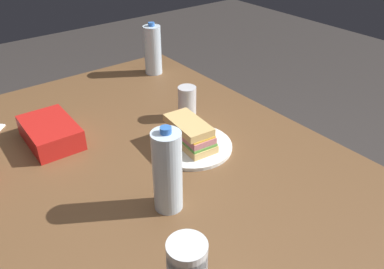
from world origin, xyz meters
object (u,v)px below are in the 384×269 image
(sandwich, at_px, (191,133))
(dining_table, at_px, (166,202))
(chip_bag, at_px, (51,132))
(plastic_cup_stack, at_px, (187,267))
(soda_can_silver, at_px, (187,103))
(paper_plate, at_px, (192,146))
(water_bottle_tall, at_px, (167,171))
(water_bottle_spare, at_px, (153,50))

(sandwich, bearing_deg, dining_table, 119.87)
(chip_bag, bearing_deg, plastic_cup_stack, -177.51)
(plastic_cup_stack, height_order, soda_can_silver, plastic_cup_stack)
(paper_plate, height_order, plastic_cup_stack, plastic_cup_stack)
(chip_bag, distance_m, water_bottle_tall, 0.52)
(sandwich, height_order, soda_can_silver, soda_can_silver)
(water_bottle_tall, bearing_deg, soda_can_silver, -42.77)
(water_bottle_spare, bearing_deg, chip_bag, 115.89)
(chip_bag, bearing_deg, water_bottle_tall, -164.15)
(chip_bag, relative_size, water_bottle_tall, 0.94)
(chip_bag, height_order, soda_can_silver, soda_can_silver)
(paper_plate, bearing_deg, water_bottle_spare, -21.73)
(water_bottle_tall, bearing_deg, sandwich, -49.22)
(paper_plate, relative_size, soda_can_silver, 2.14)
(sandwich, xyz_separation_m, water_bottle_tall, (-0.19, 0.22, 0.06))
(chip_bag, xyz_separation_m, water_bottle_tall, (-0.50, -0.13, 0.08))
(water_bottle_tall, bearing_deg, chip_bag, 14.58)
(chip_bag, relative_size, water_bottle_spare, 0.99)
(sandwich, bearing_deg, plastic_cup_stack, 141.80)
(soda_can_silver, bearing_deg, sandwich, 146.58)
(sandwich, distance_m, plastic_cup_stack, 0.54)
(paper_plate, bearing_deg, plastic_cup_stack, 141.41)
(chip_bag, distance_m, plastic_cup_stack, 0.73)
(dining_table, distance_m, soda_can_silver, 0.41)
(sandwich, height_order, water_bottle_tall, water_bottle_tall)
(chip_bag, bearing_deg, water_bottle_spare, -62.83)
(water_bottle_spare, distance_m, soda_can_silver, 0.45)
(water_bottle_spare, height_order, soda_can_silver, water_bottle_spare)
(sandwich, xyz_separation_m, soda_can_silver, (0.17, -0.11, 0.01))
(dining_table, bearing_deg, water_bottle_spare, -30.58)
(plastic_cup_stack, distance_m, soda_can_silver, 0.73)
(chip_bag, xyz_separation_m, soda_can_silver, (-0.14, -0.46, 0.03))
(paper_plate, xyz_separation_m, water_bottle_spare, (0.60, -0.24, 0.10))
(dining_table, distance_m, water_bottle_tall, 0.22)
(paper_plate, relative_size, water_bottle_tall, 1.07)
(dining_table, distance_m, water_bottle_spare, 0.82)
(water_bottle_tall, relative_size, plastic_cup_stack, 1.86)
(paper_plate, bearing_deg, dining_table, 118.65)
(chip_bag, relative_size, soda_can_silver, 1.89)
(plastic_cup_stack, bearing_deg, dining_table, -26.66)
(paper_plate, bearing_deg, sandwich, 21.61)
(paper_plate, distance_m, soda_can_silver, 0.21)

